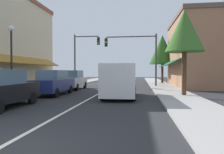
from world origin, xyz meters
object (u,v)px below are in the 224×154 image
parked_car_nearest_left (1,89)px  traffic_signal_left_corner (83,52)px  parked_car_second_left (53,83)px  parked_car_third_left (73,80)px  tree_right_far (162,50)px  street_lamp_left_near (11,49)px  van_in_lane (120,80)px  traffic_signal_mast_arm (138,51)px  tree_right_near (185,31)px

parked_car_nearest_left → traffic_signal_left_corner: (-0.58, 15.86, 3.16)m
parked_car_nearest_left → traffic_signal_left_corner: size_ratio=0.67×
parked_car_second_left → parked_car_third_left: (-0.14, 4.87, 0.00)m
tree_right_far → street_lamp_left_near: bearing=-124.0°
street_lamp_left_near → traffic_signal_left_corner: bearing=84.5°
parked_car_third_left → traffic_signal_left_corner: size_ratio=0.67×
van_in_lane → tree_right_far: bearing=73.2°
traffic_signal_left_corner → tree_right_far: bearing=22.2°
street_lamp_left_near → van_in_lane: bearing=9.7°
parked_car_second_left → street_lamp_left_near: 3.47m
parked_car_third_left → van_in_lane: (4.98, -5.50, 0.27)m
van_in_lane → tree_right_far: (4.27, 15.21, 3.43)m
parked_car_nearest_left → van_in_lane: (5.03, 4.69, 0.27)m
parked_car_third_left → traffic_signal_mast_arm: (6.01, 3.94, 3.07)m
parked_car_nearest_left → parked_car_third_left: 10.18m
tree_right_near → tree_right_far: tree_right_far is taller
traffic_signal_mast_arm → traffic_signal_left_corner: traffic_signal_left_corner is taller
parked_car_nearest_left → parked_car_second_left: same height
tree_right_near → van_in_lane: bearing=-167.8°
tree_right_near → traffic_signal_mast_arm: bearing=110.2°
traffic_signal_mast_arm → street_lamp_left_near: bearing=-126.4°
parked_car_second_left → street_lamp_left_near: (-1.96, -1.79, 2.23)m
traffic_signal_left_corner → street_lamp_left_near: traffic_signal_left_corner is taller
parked_car_nearest_left → van_in_lane: bearing=42.5°
parked_car_second_left → parked_car_third_left: size_ratio=1.00×
traffic_signal_mast_arm → tree_right_far: size_ratio=0.88×
parked_car_nearest_left → tree_right_near: bearing=30.8°
parked_car_third_left → parked_car_second_left: bearing=-88.1°
traffic_signal_mast_arm → tree_right_far: tree_right_far is taller
parked_car_third_left → traffic_signal_mast_arm: 7.81m
traffic_signal_left_corner → tree_right_near: traffic_signal_left_corner is taller
van_in_lane → parked_car_third_left: bearing=131.1°
parked_car_third_left → tree_right_near: (9.16, -4.60, 3.46)m
parked_car_second_left → traffic_signal_mast_arm: traffic_signal_mast_arm is taller
traffic_signal_mast_arm → tree_right_near: 9.11m
parked_car_nearest_left → traffic_signal_left_corner: traffic_signal_left_corner is taller
van_in_lane → street_lamp_left_near: 7.17m
parked_car_nearest_left → street_lamp_left_near: size_ratio=0.90×
parked_car_nearest_left → traffic_signal_mast_arm: 15.68m
van_in_lane → traffic_signal_left_corner: bearing=115.6°
parked_car_third_left → tree_right_far: size_ratio=0.63×
parked_car_nearest_left → van_in_lane: size_ratio=0.79×
parked_car_third_left → tree_right_far: tree_right_far is taller
van_in_lane → traffic_signal_mast_arm: (1.03, 9.44, 2.80)m
street_lamp_left_near → tree_right_near: 11.24m
parked_car_second_left → van_in_lane: 4.88m
parked_car_third_left → street_lamp_left_near: (-1.82, -6.66, 2.23)m
street_lamp_left_near → parked_car_second_left: bearing=42.4°
parked_car_second_left → tree_right_far: (9.10, 14.58, 3.70)m
tree_right_near → traffic_signal_left_corner: bearing=133.6°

